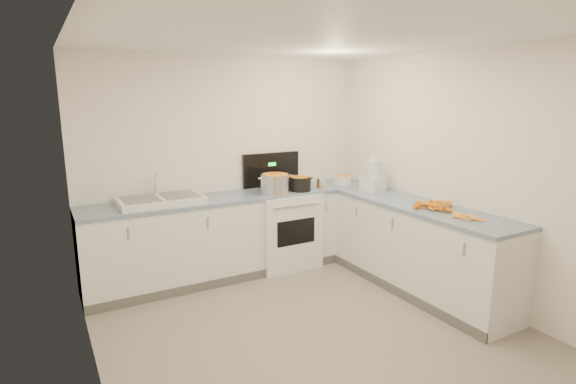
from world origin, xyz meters
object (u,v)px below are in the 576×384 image
sink (161,200)px  food_processor (373,176)px  stove (282,227)px  extract_bottle (318,184)px  steel_pot (275,185)px  black_pot (300,185)px  spice_jar (323,185)px  mixing_bowl (342,180)px

sink → food_processor: (2.36, -0.59, 0.14)m
stove → food_processor: bearing=-32.4°
extract_bottle → food_processor: 0.67m
steel_pot → black_pot: 0.34m
stove → black_pot: bearing=-38.3°
steel_pot → extract_bottle: bearing=1.9°
stove → black_pot: (0.17, -0.13, 0.54)m
stove → black_pot: stove is taller
stove → food_processor: (0.91, -0.58, 0.64)m
steel_pot → spice_jar: size_ratio=4.25×
black_pot → stove: bearing=141.7°
steel_pot → extract_bottle: steel_pot is taller
black_pot → spice_jar: 0.31m
sink → steel_pot: 1.29m
black_pot → extract_bottle: (0.27, 0.02, -0.03)m
stove → steel_pot: bearing=-141.6°
black_pot → extract_bottle: size_ratio=2.75×
extract_bottle → food_processor: food_processor is taller
steel_pot → mixing_bowl: 1.06m
sink → steel_pot: size_ratio=2.56×
steel_pot → stove: bearing=38.4°
sink → spice_jar: size_ratio=10.88×
sink → mixing_bowl: size_ratio=3.83×
steel_pot → extract_bottle: 0.61m
sink → steel_pot: (1.28, -0.15, 0.07)m
sink → black_pot: bearing=-5.3°
sink → food_processor: bearing=-14.1°
steel_pot → food_processor: bearing=-22.3°
stove → steel_pot: stove is taller
black_pot → spice_jar: black_pot is taller
black_pot → steel_pot: bearing=180.0°
mixing_bowl → spice_jar: mixing_bowl is taller
spice_jar → food_processor: 0.61m
sink → steel_pot: sink is taller
extract_bottle → steel_pot: bearing=-178.1°
spice_jar → food_processor: food_processor is taller
mixing_bowl → extract_bottle: bearing=-167.5°
black_pot → food_processor: size_ratio=0.63×
sink → black_pot: sink is taller
steel_pot → extract_bottle: (0.61, 0.02, -0.06)m
steel_pot → mixing_bowl: (1.05, 0.12, -0.05)m
stove → spice_jar: 0.71m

